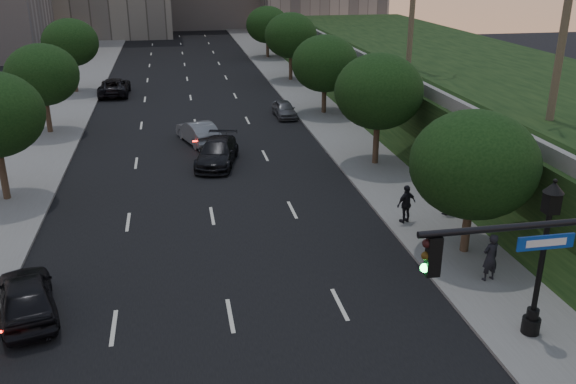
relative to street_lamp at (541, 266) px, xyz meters
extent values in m
cube|color=black|center=(-9.73, 28.07, -2.62)|extent=(16.00, 140.00, 0.02)
cube|color=slate|center=(0.52, 28.07, -2.56)|extent=(4.50, 140.00, 0.15)
cube|color=slate|center=(-19.98, 28.07, -2.56)|extent=(4.50, 140.00, 0.15)
cube|color=black|center=(12.27, 26.07, -0.63)|extent=(18.00, 90.00, 4.00)
cube|color=slate|center=(3.77, 26.07, 1.72)|extent=(0.35, 90.00, 0.70)
cylinder|color=#38281C|center=(0.57, 6.07, -1.20)|extent=(0.36, 0.36, 2.86)
ellipsoid|color=black|center=(0.57, 6.07, 1.40)|extent=(5.20, 5.20, 4.42)
cylinder|color=#38281C|center=(0.57, 18.07, -1.03)|extent=(0.36, 0.36, 3.21)
ellipsoid|color=black|center=(0.57, 18.07, 1.89)|extent=(5.20, 5.20, 4.42)
cylinder|color=#38281C|center=(0.57, 31.07, -1.20)|extent=(0.36, 0.36, 2.86)
ellipsoid|color=black|center=(0.57, 31.07, 1.40)|extent=(5.20, 5.20, 4.42)
cylinder|color=#38281C|center=(0.57, 45.07, -1.03)|extent=(0.36, 0.36, 3.21)
ellipsoid|color=black|center=(0.57, 45.07, 1.89)|extent=(5.20, 5.20, 4.42)
cylinder|color=#38281C|center=(0.57, 60.07, -1.20)|extent=(0.36, 0.36, 2.86)
ellipsoid|color=black|center=(0.57, 60.07, 1.40)|extent=(5.20, 5.20, 4.42)
cylinder|color=#38281C|center=(-20.03, 16.07, -1.01)|extent=(0.36, 0.36, 3.26)
cylinder|color=#38281C|center=(-20.03, 29.07, -1.14)|extent=(0.36, 0.36, 2.99)
ellipsoid|color=black|center=(-20.03, 29.07, 1.58)|extent=(5.00, 5.00, 4.25)
cylinder|color=#38281C|center=(-20.03, 43.07, -1.01)|extent=(0.36, 0.36, 3.26)
ellipsoid|color=black|center=(-20.03, 43.07, 1.95)|extent=(5.00, 5.00, 4.25)
cylinder|color=black|center=(-3.50, -4.33, 3.67)|extent=(5.40, 0.16, 0.16)
cube|color=black|center=(-5.80, -4.33, 3.12)|extent=(0.32, 0.22, 0.95)
sphere|color=black|center=(-5.98, -4.33, 3.45)|extent=(0.20, 0.20, 0.20)
sphere|color=#3F2B0A|center=(-5.98, -4.33, 3.15)|extent=(0.20, 0.20, 0.20)
sphere|color=#19F24C|center=(-5.98, -4.33, 2.85)|extent=(0.20, 0.20, 0.20)
cube|color=#0C3EA7|center=(-3.10, -4.33, 3.22)|extent=(1.40, 0.05, 0.35)
cylinder|color=black|center=(0.00, 0.00, -2.28)|extent=(0.60, 0.60, 0.70)
cylinder|color=black|center=(0.00, 0.00, -1.78)|extent=(0.40, 0.40, 0.40)
cylinder|color=black|center=(0.00, 0.00, 0.17)|extent=(0.18, 0.18, 3.60)
cube|color=black|center=(0.00, 0.00, 2.22)|extent=(0.42, 0.42, 0.70)
cone|color=black|center=(0.00, 0.00, 2.72)|extent=(0.64, 0.64, 0.35)
sphere|color=black|center=(0.00, 0.00, 2.92)|extent=(0.14, 0.14, 0.14)
imported|color=black|center=(-16.73, 4.47, -1.85)|extent=(2.97, 4.96, 1.58)
imported|color=slate|center=(-9.75, 24.78, -1.87)|extent=(2.98, 4.91, 1.53)
imported|color=black|center=(-16.44, 41.51, -1.86)|extent=(2.65, 5.60, 1.55)
imported|color=black|center=(-8.83, 19.95, -1.87)|extent=(3.34, 5.61, 1.53)
imported|color=#4D4F53|center=(-2.73, 30.64, -2.00)|extent=(1.65, 3.81, 1.28)
imported|color=black|center=(0.34, 3.55, -1.52)|extent=(0.79, 0.60, 1.93)
imported|color=black|center=(1.50, 9.89, -1.62)|extent=(0.86, 0.68, 1.72)
imported|color=black|center=(-0.82, 9.36, -1.56)|extent=(1.17, 0.82, 1.85)
camera|label=1|loc=(-11.16, -15.46, 9.28)|focal=38.00mm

